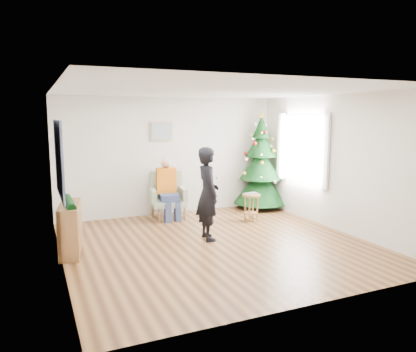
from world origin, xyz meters
name	(u,v)px	position (x,y,z in m)	size (l,w,h in m)	color
floor	(217,244)	(0.00, 0.00, 0.00)	(5.00, 5.00, 0.00)	brown
ceiling	(217,90)	(0.00, 0.00, 2.60)	(5.00, 5.00, 0.00)	white
wall_back	(170,156)	(0.00, 2.50, 1.30)	(5.00, 5.00, 0.00)	silver
wall_front	(311,196)	(0.00, -2.50, 1.30)	(5.00, 5.00, 0.00)	silver
wall_left	(58,178)	(-2.50, 0.00, 1.30)	(5.00, 5.00, 0.00)	silver
wall_right	(335,163)	(2.50, 0.00, 1.30)	(5.00, 5.00, 0.00)	silver
window_panel	(302,148)	(2.47, 1.00, 1.50)	(0.04, 1.30, 1.40)	white
curtains	(301,148)	(2.44, 1.00, 1.50)	(0.05, 1.75, 1.50)	white
christmas_tree	(261,165)	(2.15, 2.15, 1.03)	(1.26, 1.26, 2.28)	#3F2816
stool	(251,207)	(1.33, 1.14, 0.29)	(0.38, 0.38, 0.57)	brown
laptop	(251,194)	(1.33, 1.14, 0.58)	(0.31, 0.20, 0.02)	silver
armchair	(168,201)	(-0.20, 2.06, 0.36)	(0.82, 0.77, 0.99)	gray
seated_person	(168,188)	(-0.21, 2.01, 0.67)	(0.45, 0.63, 1.30)	navy
standing_man	(208,194)	(-0.02, 0.34, 0.83)	(0.60, 0.40, 1.65)	black
game_controller	(218,178)	(0.16, 0.31, 1.10)	(0.04, 0.13, 0.04)	white
console	(70,229)	(-2.33, 0.55, 0.40)	(0.30, 1.00, 0.80)	brown
garland	(69,203)	(-2.33, 0.55, 0.82)	(0.14, 0.14, 0.90)	black
tapestry	(59,159)	(-2.46, 0.30, 1.55)	(0.03, 1.50, 1.15)	black
framed_picture	(161,131)	(-0.20, 2.46, 1.85)	(0.52, 0.05, 0.42)	tan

